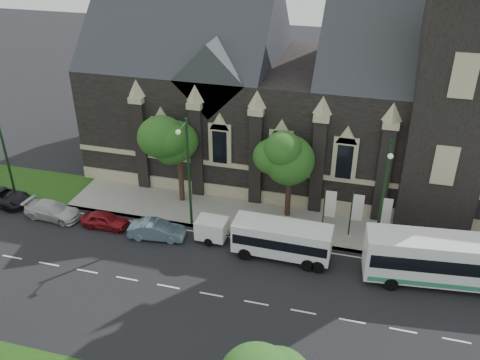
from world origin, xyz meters
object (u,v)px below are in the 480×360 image
(tour_coach, at_px, (459,261))
(sedan, at_px, (157,230))
(banner_flag_right, at_px, (383,214))
(banner_flag_center, at_px, (355,210))
(box_trailer, at_px, (212,228))
(street_lamp_far, at_px, (1,144))
(shuttle_bus, at_px, (282,239))
(tree_walk_right, at_px, (294,150))
(tree_walk_left, at_px, (182,139))
(car_far_black, at_px, (3,197))
(street_lamp_mid, at_px, (188,168))
(car_far_white, at_px, (52,210))
(street_lamp_near, at_px, (383,194))
(car_far_red, at_px, (105,220))
(banner_flag_left, at_px, (328,206))

(tour_coach, xyz_separation_m, sedan, (-21.17, -0.27, -1.21))
(banner_flag_right, bearing_deg, banner_flag_center, 180.00)
(box_trailer, bearing_deg, sedan, -166.39)
(street_lamp_far, bearing_deg, shuttle_bus, -4.61)
(tree_walk_right, relative_size, banner_flag_center, 1.95)
(tree_walk_left, height_order, car_far_black, tree_walk_left)
(tree_walk_right, relative_size, street_lamp_mid, 0.87)
(street_lamp_mid, relative_size, car_far_black, 1.85)
(car_far_white, bearing_deg, tree_walk_right, -70.21)
(shuttle_bus, distance_m, car_far_black, 23.96)
(street_lamp_near, xyz_separation_m, banner_flag_center, (-1.71, 1.91, -2.73))
(street_lamp_far, bearing_deg, banner_flag_right, 3.60)
(tree_walk_left, distance_m, street_lamp_near, 16.22)
(street_lamp_far, relative_size, car_far_white, 1.93)
(banner_flag_right, height_order, box_trailer, banner_flag_right)
(banner_flag_right, bearing_deg, street_lamp_mid, -172.40)
(banner_flag_right, xyz_separation_m, tour_coach, (4.97, -3.75, -0.48))
(tree_walk_right, xyz_separation_m, banner_flag_right, (7.08, -1.71, -3.43))
(box_trailer, distance_m, sedan, 4.17)
(tree_walk_right, xyz_separation_m, box_trailer, (-5.05, -4.86, -4.83))
(box_trailer, bearing_deg, street_lamp_far, 177.52)
(banner_flag_right, distance_m, tour_coach, 6.24)
(tree_walk_left, relative_size, shuttle_bus, 1.10)
(street_lamp_near, bearing_deg, tree_walk_right, 151.94)
(banner_flag_center, xyz_separation_m, car_far_red, (-18.67, -3.74, -1.75))
(box_trailer, bearing_deg, street_lamp_mid, 151.55)
(box_trailer, distance_m, car_far_red, 8.56)
(street_lamp_far, xyz_separation_m, shuttle_bus, (23.59, -1.90, -3.56))
(tree_walk_right, xyz_separation_m, street_lamp_near, (6.79, -3.62, -0.71))
(banner_flag_center, height_order, box_trailer, banner_flag_center)
(tree_walk_right, bearing_deg, street_lamp_far, -171.14)
(tree_walk_left, relative_size, car_far_black, 1.57)
(sedan, bearing_deg, box_trailer, -85.17)
(tree_walk_left, bearing_deg, shuttle_bus, -30.41)
(tree_walk_right, xyz_separation_m, banner_flag_center, (5.08, -1.71, -3.43))
(street_lamp_far, xyz_separation_m, car_far_black, (-0.33, -0.93, -4.44))
(tree_walk_left, distance_m, car_far_black, 16.05)
(banner_flag_center, relative_size, box_trailer, 1.22)
(tree_walk_left, distance_m, car_far_white, 11.84)
(box_trailer, xyz_separation_m, sedan, (-4.07, -0.88, -0.29))
(banner_flag_left, bearing_deg, box_trailer, -158.85)
(tree_walk_right, bearing_deg, tour_coach, -24.41)
(street_lamp_far, xyz_separation_m, banner_flag_left, (26.29, 1.91, -2.73))
(car_far_black, bearing_deg, car_far_red, -90.42)
(banner_flag_right, relative_size, car_far_black, 0.82)
(tree_walk_left, bearing_deg, street_lamp_far, -165.74)
(street_lamp_mid, xyz_separation_m, banner_flag_right, (14.29, 1.91, -2.73))
(street_lamp_near, relative_size, banner_flag_left, 2.25)
(banner_flag_left, relative_size, car_far_white, 0.86)
(street_lamp_near, height_order, box_trailer, street_lamp_near)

